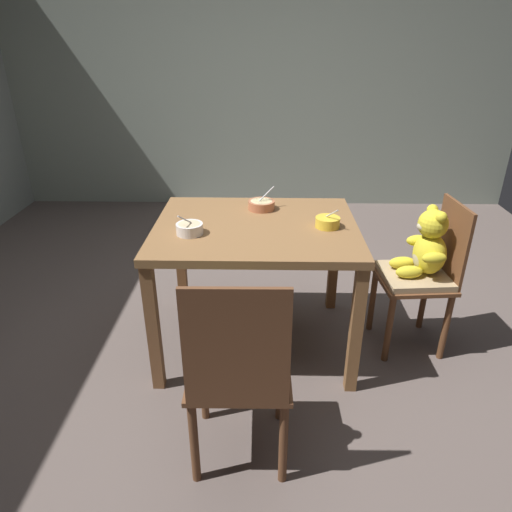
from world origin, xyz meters
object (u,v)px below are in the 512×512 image
porridge_bowl_yellow_near_right (328,222)px  porridge_bowl_terracotta_far_center (261,205)px  teddy_chair_near_front (239,358)px  porridge_bowl_white_near_left (190,229)px  dining_table (256,241)px  teddy_chair_near_right (424,259)px

porridge_bowl_yellow_near_right → porridge_bowl_terracotta_far_center: bearing=142.8°
teddy_chair_near_front → porridge_bowl_white_near_left: (-0.28, 0.70, 0.25)m
dining_table → porridge_bowl_yellow_near_right: porridge_bowl_yellow_near_right is taller
porridge_bowl_yellow_near_right → teddy_chair_near_right: bearing=3.5°
teddy_chair_near_right → porridge_bowl_white_near_left: 1.29m
teddy_chair_near_front → porridge_bowl_white_near_left: size_ratio=6.82×
porridge_bowl_white_near_left → teddy_chair_near_front: bearing=-68.0°
porridge_bowl_white_near_left → porridge_bowl_yellow_near_right: bearing=8.5°
teddy_chair_near_front → porridge_bowl_white_near_left: 0.80m
dining_table → teddy_chair_near_right: size_ratio=1.23×
porridge_bowl_terracotta_far_center → porridge_bowl_yellow_near_right: bearing=-37.2°
teddy_chair_near_front → porridge_bowl_white_near_left: bearing=21.3°
porridge_bowl_yellow_near_right → dining_table: bearing=175.7°
porridge_bowl_terracotta_far_center → porridge_bowl_white_near_left: size_ratio=1.12×
dining_table → teddy_chair_near_right: bearing=0.3°
teddy_chair_near_right → porridge_bowl_terracotta_far_center: porridge_bowl_terracotta_far_center is taller
dining_table → porridge_bowl_white_near_left: bearing=-158.0°
porridge_bowl_terracotta_far_center → porridge_bowl_white_near_left: porridge_bowl_terracotta_far_center is taller
teddy_chair_near_right → porridge_bowl_terracotta_far_center: 0.96m
teddy_chair_near_front → teddy_chair_near_right: bearing=-50.1°
teddy_chair_near_right → dining_table: bearing=-4.4°
teddy_chair_near_front → porridge_bowl_yellow_near_right: (0.43, 0.81, 0.25)m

